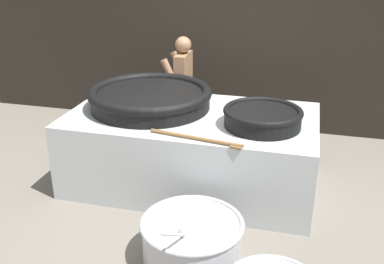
{
  "coord_description": "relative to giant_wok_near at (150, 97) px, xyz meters",
  "views": [
    {
      "loc": [
        1.26,
        -4.8,
        2.77
      ],
      "look_at": [
        0.0,
        0.0,
        0.68
      ],
      "focal_mm": 42.0,
      "sensor_mm": 36.0,
      "label": 1
    }
  ],
  "objects": [
    {
      "name": "back_wall",
      "position": [
        0.55,
        2.03,
        0.74
      ],
      "size": [
        8.5,
        0.24,
        3.55
      ],
      "primitive_type": "cube",
      "color": "black",
      "rests_on": "ground_plane"
    },
    {
      "name": "hearth_platform",
      "position": [
        0.55,
        -0.11,
        -0.59
      ],
      "size": [
        2.92,
        1.62,
        0.9
      ],
      "color": "#B2B7B7",
      "rests_on": "ground_plane"
    },
    {
      "name": "cook",
      "position": [
        0.14,
        0.98,
        -0.17
      ],
      "size": [
        0.37,
        0.58,
        1.6
      ],
      "rotation": [
        0.0,
        0.0,
        3.16
      ],
      "color": "#8C6647",
      "rests_on": "ground_plane"
    },
    {
      "name": "giant_wok_far",
      "position": [
        1.4,
        -0.27,
        -0.02
      ],
      "size": [
        0.87,
        0.87,
        0.21
      ],
      "color": "black",
      "rests_on": "hearth_platform"
    },
    {
      "name": "stirring_paddle",
      "position": [
        0.83,
        -0.83,
        -0.12
      ],
      "size": [
        1.02,
        0.23,
        0.04
      ],
      "rotation": [
        0.0,
        0.0,
        -0.16
      ],
      "color": "brown",
      "rests_on": "hearth_platform"
    },
    {
      "name": "prep_bowl_vegetables",
      "position": [
        0.93,
        -1.55,
        -0.81
      ],
      "size": [
        0.97,
        1.26,
        0.81
      ],
      "color": "#B7B7BC",
      "rests_on": "ground_plane"
    },
    {
      "name": "giant_wok_near",
      "position": [
        0.0,
        0.0,
        0.0
      ],
      "size": [
        1.51,
        1.51,
        0.25
      ],
      "color": "black",
      "rests_on": "hearth_platform"
    },
    {
      "name": "ground_plane",
      "position": [
        0.55,
        -0.11,
        -1.04
      ],
      "size": [
        60.0,
        60.0,
        0.0
      ],
      "primitive_type": "plane",
      "color": "slate"
    }
  ]
}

